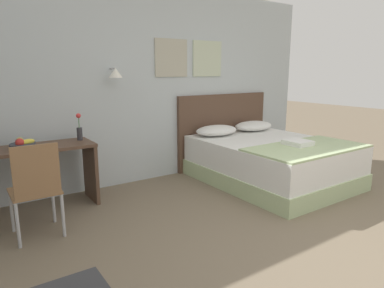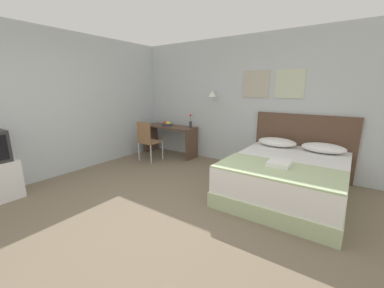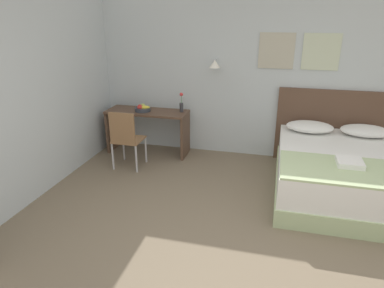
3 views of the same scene
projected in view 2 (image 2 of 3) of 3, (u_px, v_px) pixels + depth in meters
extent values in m
plane|color=#756651|center=(138.00, 222.00, 2.92)|extent=(24.00, 24.00, 0.00)
cube|color=silver|center=(240.00, 102.00, 4.96)|extent=(5.70, 0.06, 2.65)
cube|color=#B7B29E|center=(256.00, 84.00, 4.65)|extent=(0.52, 0.02, 0.52)
cube|color=beige|center=(290.00, 84.00, 4.30)|extent=(0.52, 0.02, 0.52)
cylinder|color=#B2B2B7|center=(214.00, 91.00, 5.12)|extent=(0.02, 0.16, 0.02)
cone|color=white|center=(212.00, 94.00, 5.06)|extent=(0.17, 0.17, 0.12)
cube|color=silver|center=(30.00, 106.00, 3.95)|extent=(0.06, 5.91, 2.65)
cube|color=#B2C693|center=(285.00, 188.00, 3.64)|extent=(1.60, 2.02, 0.22)
cube|color=white|center=(287.00, 171.00, 3.57)|extent=(1.57, 1.98, 0.36)
cube|color=brown|center=(302.00, 146.00, 4.36)|extent=(1.72, 0.06, 1.16)
ellipsoid|color=white|center=(277.00, 142.00, 4.32)|extent=(0.67, 0.44, 0.15)
ellipsoid|color=white|center=(323.00, 148.00, 3.90)|extent=(0.67, 0.44, 0.15)
cube|color=#B2C693|center=(277.00, 169.00, 3.06)|extent=(1.56, 0.81, 0.02)
cube|color=white|center=(279.00, 163.00, 3.17)|extent=(0.28, 0.31, 0.06)
cube|color=brown|center=(170.00, 127.00, 5.72)|extent=(1.33, 0.50, 0.03)
cube|color=brown|center=(151.00, 138.00, 6.16)|extent=(0.04, 0.46, 0.69)
cube|color=brown|center=(192.00, 145.00, 5.45)|extent=(0.04, 0.46, 0.69)
cube|color=#8E6642|center=(150.00, 142.00, 5.34)|extent=(0.42, 0.42, 0.02)
cube|color=#8E6642|center=(144.00, 133.00, 5.13)|extent=(0.39, 0.03, 0.46)
cylinder|color=#B7B7BC|center=(151.00, 148.00, 5.65)|extent=(0.03, 0.03, 0.42)
cylinder|color=#B7B7BC|center=(163.00, 151.00, 5.44)|extent=(0.03, 0.03, 0.42)
cylinder|color=#B7B7BC|center=(139.00, 152.00, 5.35)|extent=(0.03, 0.03, 0.42)
cylinder|color=#B7B7BC|center=(151.00, 154.00, 5.14)|extent=(0.03, 0.03, 0.42)
cylinder|color=#333842|center=(167.00, 125.00, 5.71)|extent=(0.26, 0.26, 0.05)
ellipsoid|color=yellow|center=(168.00, 123.00, 5.66)|extent=(0.17, 0.12, 0.06)
sphere|color=#B2C156|center=(168.00, 122.00, 5.75)|extent=(0.08, 0.08, 0.08)
sphere|color=red|center=(165.00, 123.00, 5.69)|extent=(0.09, 0.09, 0.09)
cylinder|color=#333338|center=(191.00, 124.00, 5.44)|extent=(0.06, 0.06, 0.15)
cylinder|color=#3D7538|center=(191.00, 118.00, 5.41)|extent=(0.01, 0.01, 0.14)
sphere|color=#DB3838|center=(191.00, 115.00, 5.39)|extent=(0.06, 0.06, 0.06)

